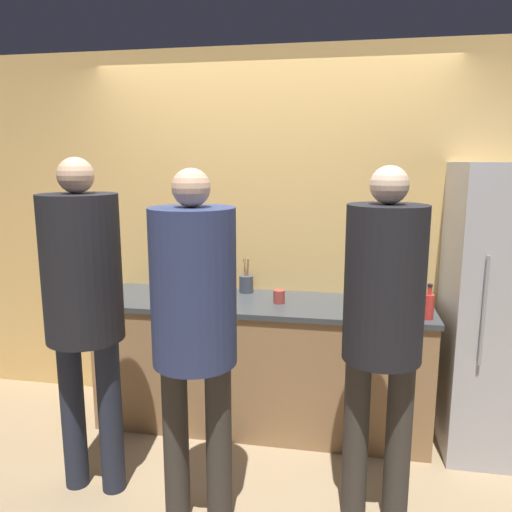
{
  "coord_description": "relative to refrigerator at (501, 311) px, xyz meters",
  "views": [
    {
      "loc": [
        0.55,
        -2.86,
        1.82
      ],
      "look_at": [
        0.0,
        0.15,
        1.24
      ],
      "focal_mm": 35.0,
      "sensor_mm": 36.0,
      "label": 1
    }
  ],
  "objects": [
    {
      "name": "cup_red",
      "position": [
        -1.39,
        -0.01,
        0.03
      ],
      "size": [
        0.08,
        0.08,
        0.09
      ],
      "color": "#A33D33",
      "rests_on": "counter"
    },
    {
      "name": "person_right",
      "position": [
        -0.78,
        -0.81,
        0.19
      ],
      "size": [
        0.38,
        0.38,
        1.81
      ],
      "color": "#38332D",
      "rests_on": "ground_plane"
    },
    {
      "name": "utensil_crock",
      "position": [
        -1.66,
        0.23,
        0.05
      ],
      "size": [
        0.1,
        0.1,
        0.25
      ],
      "color": "#3D424C",
      "rests_on": "counter"
    },
    {
      "name": "counter",
      "position": [
        -1.51,
        0.03,
        -0.46
      ],
      "size": [
        2.25,
        0.67,
        0.89
      ],
      "color": "#9E754C",
      "rests_on": "ground_plane"
    },
    {
      "name": "wall_back",
      "position": [
        -1.51,
        0.35,
        0.39
      ],
      "size": [
        5.2,
        0.06,
        2.6
      ],
      "color": "#E0B266",
      "rests_on": "ground_plane"
    },
    {
      "name": "bottle_red",
      "position": [
        -0.46,
        -0.19,
        0.07
      ],
      "size": [
        0.06,
        0.06,
        0.22
      ],
      "color": "red",
      "rests_on": "counter"
    },
    {
      "name": "refrigerator",
      "position": [
        0.0,
        0.0,
        0.0
      ],
      "size": [
        0.65,
        0.69,
        1.82
      ],
      "color": "#B7B7BC",
      "rests_on": "ground_plane"
    },
    {
      "name": "fruit_bowl",
      "position": [
        -1.94,
        -0.09,
        0.02
      ],
      "size": [
        0.36,
        0.36,
        0.12
      ],
      "color": "#4C3323",
      "rests_on": "counter"
    },
    {
      "name": "ground_plane",
      "position": [
        -1.51,
        -0.34,
        -0.91
      ],
      "size": [
        14.0,
        14.0,
        0.0
      ],
      "primitive_type": "plane",
      "color": "#9E8460"
    },
    {
      "name": "person_center",
      "position": [
        -1.67,
        -1.0,
        0.2
      ],
      "size": [
        0.41,
        0.41,
        1.79
      ],
      "color": "#38332D",
      "rests_on": "ground_plane"
    },
    {
      "name": "person_left",
      "position": [
        -2.32,
        -0.85,
        0.23
      ],
      "size": [
        0.41,
        0.41,
        1.84
      ],
      "color": "#232838",
      "rests_on": "ground_plane"
    }
  ]
}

